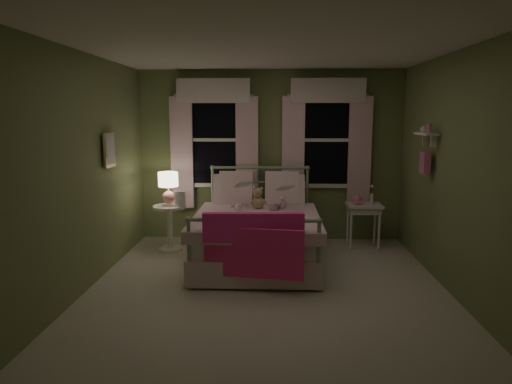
{
  "coord_description": "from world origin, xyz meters",
  "views": [
    {
      "loc": [
        0.08,
        -4.9,
        1.92
      ],
      "look_at": [
        -0.15,
        0.55,
        1.0
      ],
      "focal_mm": 32.0,
      "sensor_mm": 36.0,
      "label": 1
    }
  ],
  "objects_px": {
    "child_right": "(279,190)",
    "table_lamp": "(168,185)",
    "bed": "(257,234)",
    "child_left": "(238,189)",
    "nightstand_right": "(364,211)",
    "nightstand_left": "(170,221)",
    "teddy_bear": "(258,200)"
  },
  "relations": [
    {
      "from": "table_lamp",
      "to": "nightstand_right",
      "type": "xyz_separation_m",
      "value": [
        2.8,
        0.25,
        -0.4
      ]
    },
    {
      "from": "child_right",
      "to": "nightstand_right",
      "type": "xyz_separation_m",
      "value": [
        1.24,
        0.33,
        -0.34
      ]
    },
    {
      "from": "bed",
      "to": "table_lamp",
      "type": "distance_m",
      "value": 1.49
    },
    {
      "from": "bed",
      "to": "nightstand_left",
      "type": "height_order",
      "value": "bed"
    },
    {
      "from": "child_left",
      "to": "child_right",
      "type": "xyz_separation_m",
      "value": [
        0.56,
        0.0,
        -0.02
      ]
    },
    {
      "from": "child_right",
      "to": "table_lamp",
      "type": "xyz_separation_m",
      "value": [
        -1.56,
        0.08,
        0.06
      ]
    },
    {
      "from": "child_left",
      "to": "nightstand_right",
      "type": "relative_size",
      "value": 1.08
    },
    {
      "from": "teddy_bear",
      "to": "nightstand_right",
      "type": "bearing_deg",
      "value": 17.77
    },
    {
      "from": "table_lamp",
      "to": "nightstand_left",
      "type": "bearing_deg",
      "value": 90.0
    },
    {
      "from": "teddy_bear",
      "to": "child_right",
      "type": "bearing_deg",
      "value": 29.5
    },
    {
      "from": "child_right",
      "to": "nightstand_right",
      "type": "distance_m",
      "value": 1.33
    },
    {
      "from": "child_left",
      "to": "teddy_bear",
      "type": "relative_size",
      "value": 2.25
    },
    {
      "from": "teddy_bear",
      "to": "table_lamp",
      "type": "height_order",
      "value": "table_lamp"
    },
    {
      "from": "child_left",
      "to": "teddy_bear",
      "type": "distance_m",
      "value": 0.34
    },
    {
      "from": "child_left",
      "to": "nightstand_right",
      "type": "bearing_deg",
      "value": -172.21
    },
    {
      "from": "bed",
      "to": "child_right",
      "type": "height_order",
      "value": "child_right"
    },
    {
      "from": "bed",
      "to": "table_lamp",
      "type": "xyz_separation_m",
      "value": [
        -1.28,
        0.5,
        0.57
      ]
    },
    {
      "from": "child_right",
      "to": "nightstand_left",
      "type": "bearing_deg",
      "value": 13.16
    },
    {
      "from": "child_left",
      "to": "table_lamp",
      "type": "height_order",
      "value": "child_left"
    },
    {
      "from": "bed",
      "to": "child_right",
      "type": "xyz_separation_m",
      "value": [
        0.28,
        0.42,
        0.51
      ]
    },
    {
      "from": "child_left",
      "to": "table_lamp",
      "type": "bearing_deg",
      "value": -7.2
    },
    {
      "from": "table_lamp",
      "to": "nightstand_right",
      "type": "bearing_deg",
      "value": 5.1
    },
    {
      "from": "nightstand_right",
      "to": "table_lamp",
      "type": "bearing_deg",
      "value": -174.9
    },
    {
      "from": "nightstand_left",
      "to": "nightstand_right",
      "type": "distance_m",
      "value": 2.81
    },
    {
      "from": "bed",
      "to": "teddy_bear",
      "type": "height_order",
      "value": "bed"
    },
    {
      "from": "bed",
      "to": "child_left",
      "type": "relative_size",
      "value": 2.94
    },
    {
      "from": "child_left",
      "to": "teddy_bear",
      "type": "xyz_separation_m",
      "value": [
        0.28,
        -0.16,
        -0.12
      ]
    },
    {
      "from": "bed",
      "to": "child_left",
      "type": "xyz_separation_m",
      "value": [
        -0.28,
        0.42,
        0.53
      ]
    },
    {
      "from": "bed",
      "to": "nightstand_left",
      "type": "relative_size",
      "value": 3.13
    },
    {
      "from": "child_right",
      "to": "child_left",
      "type": "bearing_deg",
      "value": 16.12
    },
    {
      "from": "table_lamp",
      "to": "child_right",
      "type": "bearing_deg",
      "value": -2.96
    },
    {
      "from": "child_right",
      "to": "table_lamp",
      "type": "relative_size",
      "value": 1.43
    }
  ]
}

